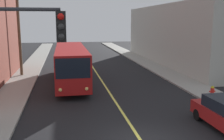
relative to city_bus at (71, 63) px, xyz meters
The scene contains 8 objects.
sidewalk_left 5.64m from the city_bus, 146.10° to the right, with size 2.50×90.00×0.15m, color gray.
sidewalk_right 10.63m from the city_bus, 16.59° to the right, with size 2.50×90.00×0.15m, color gray.
lane_stripe_center 3.89m from the city_bus, 35.67° to the left, with size 0.16×60.00×0.01m, color #D8CC4C.
building_right_warehouse 19.66m from the city_bus, 27.93° to the left, with size 12.00×26.20×7.51m.
city_bus is the anchor object (origin of this frame).
utility_pole_mid 7.58m from the city_bus, 143.24° to the left, with size 2.40×0.28×11.43m.
traffic_signal_left_corner 15.09m from the city_bus, 100.12° to the right, with size 3.75×0.48×6.00m.
fire_hydrant 12.09m from the city_bus, 36.69° to the right, with size 0.44×0.26×0.84m.
Camera 1 is at (-3.39, -10.52, 5.48)m, focal length 42.01 mm.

